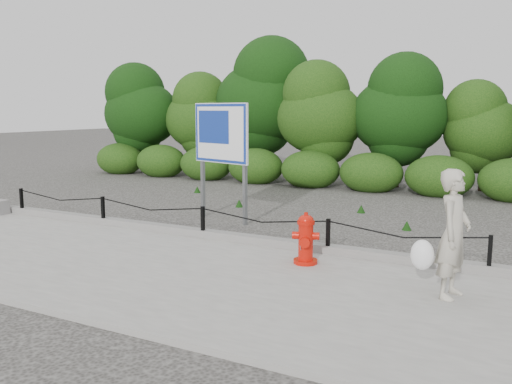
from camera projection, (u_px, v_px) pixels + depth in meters
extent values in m
plane|color=#2D2B28|center=(203.00, 242.00, 10.27)|extent=(90.00, 90.00, 0.00)
cube|color=gray|center=(133.00, 266.00, 8.51)|extent=(14.00, 4.00, 0.08)
cube|color=slate|center=(204.00, 233.00, 10.29)|extent=(14.00, 0.22, 0.14)
cube|color=black|center=(22.00, 201.00, 12.51)|extent=(0.06, 0.06, 0.60)
cube|color=black|center=(103.00, 211.00, 11.36)|extent=(0.06, 0.06, 0.60)
cube|color=black|center=(203.00, 222.00, 10.21)|extent=(0.06, 0.06, 0.60)
cube|color=black|center=(328.00, 236.00, 9.06)|extent=(0.06, 0.06, 0.60)
cube|color=black|center=(490.00, 255.00, 7.90)|extent=(0.06, 0.06, 0.60)
cylinder|color=black|center=(60.00, 196.00, 11.90)|extent=(2.50, 0.02, 0.02)
cylinder|color=black|center=(150.00, 205.00, 10.75)|extent=(2.50, 0.02, 0.02)
cylinder|color=black|center=(262.00, 217.00, 9.60)|extent=(2.50, 0.02, 0.02)
cylinder|color=black|center=(404.00, 231.00, 8.45)|extent=(2.50, 0.02, 0.02)
cylinder|color=black|center=(143.00, 146.00, 21.55)|extent=(0.18, 0.18, 2.09)
ellipsoid|color=#184410|center=(142.00, 109.00, 21.32)|extent=(3.09, 2.67, 3.34)
cylinder|color=black|center=(201.00, 150.00, 20.76)|extent=(0.18, 0.18, 1.89)
ellipsoid|color=#184410|center=(201.00, 115.00, 20.56)|extent=(2.80, 2.42, 3.02)
cylinder|color=black|center=(264.00, 144.00, 19.91)|extent=(0.18, 0.18, 2.47)
ellipsoid|color=#184410|center=(264.00, 96.00, 19.65)|extent=(3.65, 3.16, 3.95)
cylinder|color=black|center=(319.00, 154.00, 18.09)|extent=(0.18, 0.18, 1.99)
ellipsoid|color=#184410|center=(320.00, 112.00, 17.88)|extent=(2.95, 2.55, 3.19)
cylinder|color=black|center=(397.00, 155.00, 17.28)|extent=(0.18, 0.18, 2.07)
ellipsoid|color=#184410|center=(399.00, 109.00, 17.07)|extent=(3.06, 2.64, 3.31)
cylinder|color=black|center=(482.00, 164.00, 16.51)|extent=(0.18, 0.18, 1.64)
ellipsoid|color=#184410|center=(485.00, 126.00, 16.34)|extent=(2.43, 2.10, 2.63)
cylinder|color=red|center=(305.00, 261.00, 8.54)|extent=(0.48, 0.48, 0.06)
cylinder|color=red|center=(306.00, 242.00, 8.49)|extent=(0.29, 0.29, 0.57)
cylinder|color=red|center=(306.00, 222.00, 8.44)|extent=(0.35, 0.35, 0.05)
ellipsoid|color=red|center=(306.00, 220.00, 8.44)|extent=(0.31, 0.31, 0.18)
cylinder|color=red|center=(306.00, 214.00, 8.42)|extent=(0.08, 0.08, 0.05)
cylinder|color=red|center=(296.00, 235.00, 8.50)|extent=(0.14, 0.14, 0.12)
cylinder|color=red|center=(316.00, 236.00, 8.45)|extent=(0.14, 0.14, 0.12)
cylinder|color=red|center=(305.00, 242.00, 8.32)|extent=(0.19, 0.17, 0.16)
cylinder|color=slate|center=(300.00, 247.00, 8.39)|extent=(0.01, 0.06, 0.12)
imported|color=#B4AD9A|center=(454.00, 234.00, 6.90)|extent=(0.49, 0.67, 1.67)
ellipsoid|color=white|center=(422.00, 255.00, 6.97)|extent=(0.30, 0.23, 0.40)
cube|color=slate|center=(203.00, 161.00, 12.48)|extent=(0.09, 0.09, 2.62)
cube|color=slate|center=(245.00, 165.00, 11.54)|extent=(0.09, 0.09, 2.62)
cube|color=white|center=(221.00, 133.00, 11.87)|extent=(1.59, 0.50, 1.31)
cube|color=navy|center=(220.00, 133.00, 11.85)|extent=(1.55, 0.44, 1.27)
cube|color=navy|center=(213.00, 127.00, 11.96)|extent=(0.95, 0.27, 0.72)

